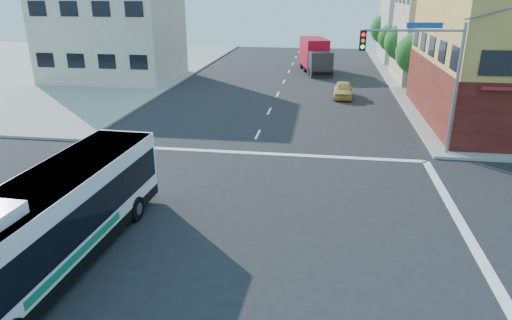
# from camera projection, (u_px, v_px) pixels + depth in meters

# --- Properties ---
(ground) EXTENTS (120.00, 120.00, 0.00)m
(ground) POSITION_uv_depth(u_px,v_px,m) (206.00, 239.00, 16.59)
(ground) COLOR black
(ground) RESTS_ON ground
(building_east_near) EXTENTS (12.06, 10.06, 9.00)m
(building_east_near) POSITION_uv_depth(u_px,v_px,m) (462.00, 34.00, 44.15)
(building_east_near) COLOR #C0AD92
(building_east_near) RESTS_ON ground
(building_east_far) EXTENTS (12.06, 10.06, 10.00)m
(building_east_far) POSITION_uv_depth(u_px,v_px,m) (433.00, 20.00, 56.95)
(building_east_far) COLOR #ABABA5
(building_east_far) RESTS_ON ground
(building_west) EXTENTS (12.06, 10.06, 8.00)m
(building_west) POSITION_uv_depth(u_px,v_px,m) (113.00, 39.00, 45.35)
(building_west) COLOR beige
(building_west) RESTS_ON ground
(signal_mast_ne) EXTENTS (7.91, 1.13, 8.07)m
(signal_mast_ne) POSITION_uv_depth(u_px,v_px,m) (426.00, 63.00, 23.43)
(signal_mast_ne) COLOR gray
(signal_mast_ne) RESTS_ON ground
(street_tree_a) EXTENTS (3.60, 3.60, 5.53)m
(street_tree_a) POSITION_uv_depth(u_px,v_px,m) (418.00, 51.00, 39.56)
(street_tree_a) COLOR #362313
(street_tree_a) RESTS_ON ground
(street_tree_b) EXTENTS (3.80, 3.80, 5.79)m
(street_tree_b) POSITION_uv_depth(u_px,v_px,m) (404.00, 40.00, 46.92)
(street_tree_b) COLOR #362313
(street_tree_b) RESTS_ON ground
(street_tree_c) EXTENTS (3.40, 3.40, 5.29)m
(street_tree_c) POSITION_uv_depth(u_px,v_px,m) (394.00, 35.00, 54.44)
(street_tree_c) COLOR #362313
(street_tree_c) RESTS_ON ground
(street_tree_d) EXTENTS (4.00, 4.00, 6.03)m
(street_tree_d) POSITION_uv_depth(u_px,v_px,m) (386.00, 27.00, 61.71)
(street_tree_d) COLOR #362313
(street_tree_d) RESTS_ON ground
(transit_bus) EXTENTS (2.86, 11.35, 3.33)m
(transit_bus) POSITION_uv_depth(u_px,v_px,m) (50.00, 224.00, 14.26)
(transit_bus) COLOR black
(transit_bus) RESTS_ON ground
(box_truck) EXTENTS (3.94, 8.20, 3.55)m
(box_truck) POSITION_uv_depth(u_px,v_px,m) (315.00, 56.00, 49.99)
(box_truck) COLOR #26262B
(box_truck) RESTS_ON ground
(parked_car) EXTENTS (1.70, 3.95, 1.33)m
(parked_car) POSITION_uv_depth(u_px,v_px,m) (343.00, 90.00, 38.32)
(parked_car) COLOR gold
(parked_car) RESTS_ON ground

